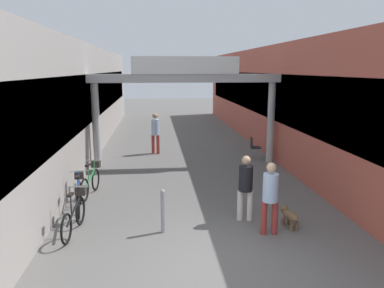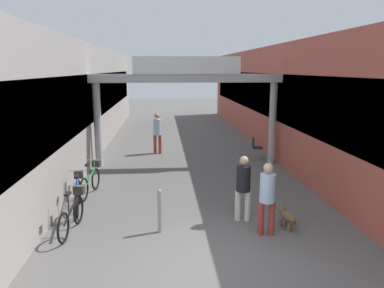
{
  "view_description": "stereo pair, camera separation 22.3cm",
  "coord_description": "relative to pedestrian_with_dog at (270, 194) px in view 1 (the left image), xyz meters",
  "views": [
    {
      "loc": [
        -1.15,
        -6.45,
        3.65
      ],
      "look_at": [
        0.0,
        5.13,
        1.3
      ],
      "focal_mm": 35.0,
      "sensor_mm": 36.0,
      "label": 1
    },
    {
      "loc": [
        -0.93,
        -6.47,
        3.65
      ],
      "look_at": [
        0.0,
        5.13,
        1.3
      ],
      "focal_mm": 35.0,
      "sensor_mm": 36.0,
      "label": 2
    }
  ],
  "objects": [
    {
      "name": "bicycle_black_nearest",
      "position": [
        -4.34,
        0.57,
        -0.51
      ],
      "size": [
        0.46,
        1.69,
        0.98
      ],
      "color": "black",
      "rests_on": "ground_plane"
    },
    {
      "name": "bicycle_blue_second",
      "position": [
        -4.52,
        1.94,
        -0.51
      ],
      "size": [
        0.46,
        1.68,
        0.98
      ],
      "color": "black",
      "rests_on": "ground_plane"
    },
    {
      "name": "pedestrian_with_dog",
      "position": [
        0.0,
        0.0,
        0.0
      ],
      "size": [
        0.39,
        0.38,
        1.65
      ],
      "color": "#99332D",
      "rests_on": "ground_plane"
    },
    {
      "name": "storefront_left",
      "position": [
        -6.44,
        9.81,
        1.36
      ],
      "size": [
        3.0,
        26.0,
        4.6
      ],
      "color": "#9E9993",
      "rests_on": "ground_plane"
    },
    {
      "name": "cafe_chair_black_nearer",
      "position": [
        1.52,
        7.05,
        -0.4
      ],
      "size": [
        0.44,
        0.44,
        0.89
      ],
      "color": "gray",
      "rests_on": "ground_plane"
    },
    {
      "name": "pedestrian_carrying_crate",
      "position": [
        -2.5,
        8.42,
        0.08
      ],
      "size": [
        0.46,
        0.46,
        1.77
      ],
      "color": "#99332D",
      "rests_on": "ground_plane"
    },
    {
      "name": "pedestrian_companion",
      "position": [
        -0.35,
        0.83,
        -0.02
      ],
      "size": [
        0.41,
        0.41,
        1.62
      ],
      "color": "silver",
      "rests_on": "ground_plane"
    },
    {
      "name": "arcade_sign_gateway",
      "position": [
        -1.34,
        6.43,
        1.94
      ],
      "size": [
        7.4,
        0.47,
        4.09
      ],
      "color": "#B2B2B2",
      "rests_on": "ground_plane"
    },
    {
      "name": "dog_on_leash",
      "position": [
        0.59,
        0.34,
        -0.66
      ],
      "size": [
        0.37,
        0.65,
        0.46
      ],
      "color": "brown",
      "rests_on": "ground_plane"
    },
    {
      "name": "ground_plane",
      "position": [
        -1.34,
        -1.19,
        -0.94
      ],
      "size": [
        80.0,
        80.0,
        0.0
      ],
      "primitive_type": "plane",
      "color": "#605E5B"
    },
    {
      "name": "storefront_right",
      "position": [
        3.75,
        9.81,
        1.36
      ],
      "size": [
        3.0,
        26.0,
        4.6
      ],
      "color": "#B25142",
      "rests_on": "ground_plane"
    },
    {
      "name": "bollard_post_metal",
      "position": [
        -2.36,
        0.32,
        -0.43
      ],
      "size": [
        0.1,
        0.1,
        1.01
      ],
      "color": "gray",
      "rests_on": "ground_plane"
    },
    {
      "name": "bicycle_green_third",
      "position": [
        -4.39,
        3.13,
        -0.51
      ],
      "size": [
        0.46,
        1.68,
        0.98
      ],
      "color": "black",
      "rests_on": "ground_plane"
    }
  ]
}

